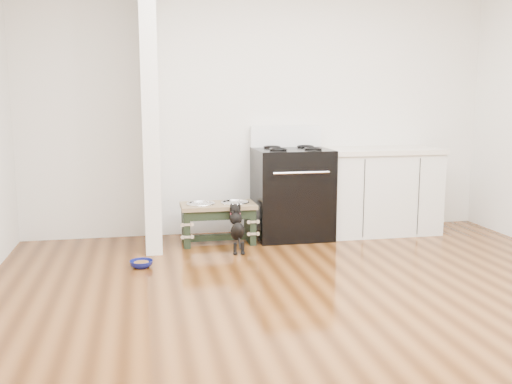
% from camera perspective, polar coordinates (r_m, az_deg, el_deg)
% --- Properties ---
extents(ground, '(5.00, 5.00, 0.00)m').
position_cam_1_polar(ground, '(3.96, 8.17, -11.95)').
color(ground, '#3F200B').
rests_on(ground, ground).
extents(room_shell, '(5.00, 5.00, 5.00)m').
position_cam_1_polar(room_shell, '(3.70, 8.76, 12.15)').
color(room_shell, silver).
rests_on(room_shell, ground).
extents(partition_wall, '(0.15, 0.80, 2.70)m').
position_cam_1_polar(partition_wall, '(5.57, -10.62, 8.36)').
color(partition_wall, silver).
rests_on(partition_wall, ground).
extents(oven_range, '(0.76, 0.69, 1.14)m').
position_cam_1_polar(oven_range, '(5.91, 3.59, 0.04)').
color(oven_range, black).
rests_on(oven_range, ground).
extents(cabinet_run, '(1.24, 0.64, 0.91)m').
position_cam_1_polar(cabinet_run, '(6.25, 12.26, 0.13)').
color(cabinet_run, silver).
rests_on(cabinet_run, ground).
extents(dog_feeder, '(0.73, 0.39, 0.42)m').
position_cam_1_polar(dog_feeder, '(5.67, -3.80, -2.32)').
color(dog_feeder, black).
rests_on(dog_feeder, ground).
extents(puppy, '(0.13, 0.38, 0.45)m').
position_cam_1_polar(puppy, '(5.37, -1.93, -3.43)').
color(puppy, black).
rests_on(puppy, ground).
extents(floor_bowl, '(0.21, 0.21, 0.06)m').
position_cam_1_polar(floor_bowl, '(5.01, -11.39, -7.07)').
color(floor_bowl, '#0D135C').
rests_on(floor_bowl, ground).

